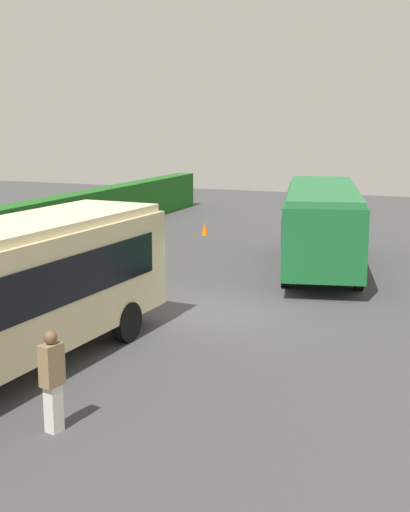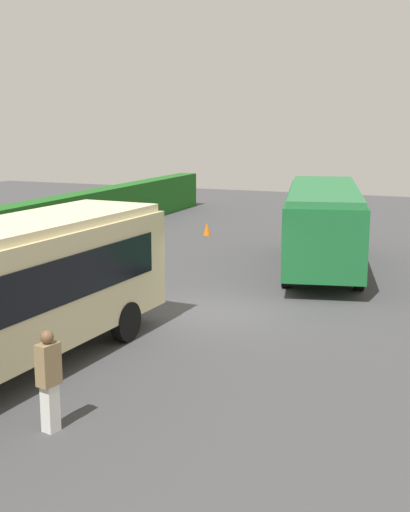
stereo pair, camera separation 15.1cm
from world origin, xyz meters
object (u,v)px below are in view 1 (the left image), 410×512
object	(u,v)px
bus_green	(322,222)
traffic_cone	(205,229)
bus_cream	(4,291)
person_left	(52,378)

from	to	relation	value
bus_green	traffic_cone	xyz separation A→B (m)	(5.31, 6.64, -1.45)
bus_green	traffic_cone	world-z (taller)	bus_green
bus_green	traffic_cone	size ratio (longest dim) A/B	16.24
bus_cream	person_left	xyz separation A→B (m)	(-1.97, -2.47, -0.87)
bus_cream	traffic_cone	distance (m)	18.39
bus_green	person_left	bearing A→B (deg)	161.07
traffic_cone	bus_cream	bearing A→B (deg)	-171.91
person_left	bus_green	bearing A→B (deg)	96.40
bus_green	person_left	size ratio (longest dim) A/B	5.25
bus_cream	person_left	world-z (taller)	bus_cream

